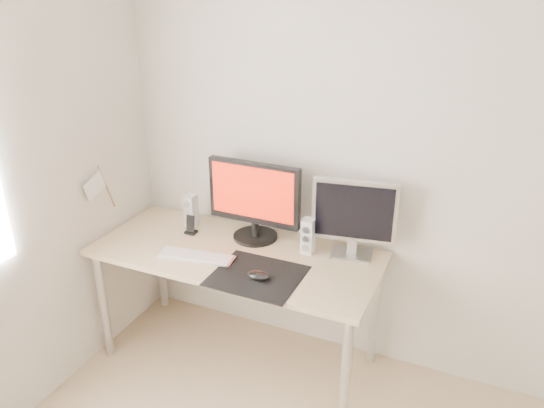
% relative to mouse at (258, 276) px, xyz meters
% --- Properties ---
extents(wall_back, '(3.50, 0.00, 3.50)m').
position_rel_mouse_xyz_m(wall_back, '(0.69, 0.59, 0.50)').
color(wall_back, white).
rests_on(wall_back, ground).
extents(mousepad, '(0.45, 0.40, 0.00)m').
position_rel_mouse_xyz_m(mousepad, '(-0.02, 0.03, -0.02)').
color(mousepad, black).
rests_on(mousepad, desk).
extents(mouse, '(0.12, 0.07, 0.04)m').
position_rel_mouse_xyz_m(mouse, '(0.00, 0.00, 0.00)').
color(mouse, black).
rests_on(mouse, mousepad).
extents(desk, '(1.60, 0.70, 0.73)m').
position_rel_mouse_xyz_m(desk, '(-0.24, 0.22, -0.10)').
color(desk, '#D1B587').
rests_on(desk, ground).
extents(main_monitor, '(0.55, 0.26, 0.47)m').
position_rel_mouse_xyz_m(main_monitor, '(-0.21, 0.41, 0.23)').
color(main_monitor, black).
rests_on(main_monitor, desk).
extents(second_monitor, '(0.45, 0.19, 0.43)m').
position_rel_mouse_xyz_m(second_monitor, '(0.36, 0.44, 0.22)').
color(second_monitor, '#B4B4B6').
rests_on(second_monitor, desk).
extents(speaker_left, '(0.06, 0.08, 0.20)m').
position_rel_mouse_xyz_m(speaker_left, '(-0.64, 0.40, 0.08)').
color(speaker_left, white).
rests_on(speaker_left, desk).
extents(speaker_right, '(0.06, 0.08, 0.20)m').
position_rel_mouse_xyz_m(speaker_right, '(0.13, 0.37, 0.08)').
color(speaker_right, white).
rests_on(speaker_right, desk).
extents(keyboard, '(0.43, 0.18, 0.02)m').
position_rel_mouse_xyz_m(keyboard, '(-0.41, 0.07, -0.02)').
color(keyboard, silver).
rests_on(keyboard, desk).
extents(phone_dock, '(0.06, 0.05, 0.11)m').
position_rel_mouse_xyz_m(phone_dock, '(-0.59, 0.31, 0.01)').
color(phone_dock, black).
rests_on(phone_dock, desk).
extents(pennant, '(0.01, 0.23, 0.29)m').
position_rel_mouse_xyz_m(pennant, '(-1.03, 0.07, 0.29)').
color(pennant, '#A57F54').
rests_on(pennant, wall_left).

